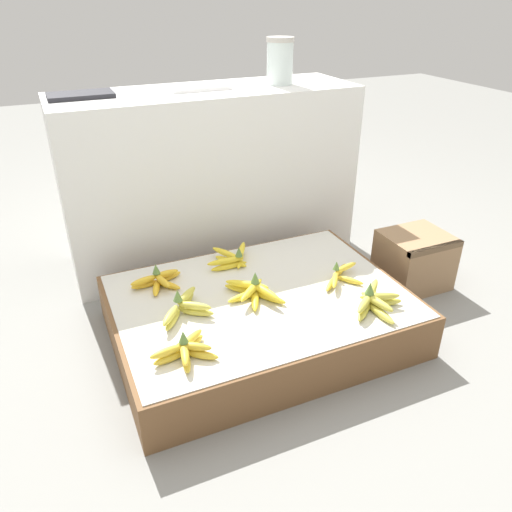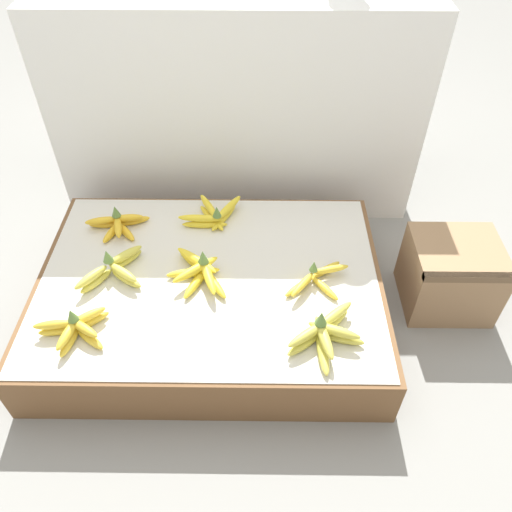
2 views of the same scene
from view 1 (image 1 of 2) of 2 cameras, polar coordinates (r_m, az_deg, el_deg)
name	(u,v)px [view 1 (image 1 of 2)]	position (r m, az deg, el deg)	size (l,w,h in m)	color
ground_plane	(259,334)	(1.99, 0.40, -8.95)	(10.00, 10.00, 0.00)	gray
display_platform	(260,315)	(1.93, 0.41, -6.79)	(1.09, 0.79, 0.18)	brown
back_vendor_table	(211,177)	(2.42, -5.18, 8.96)	(1.36, 0.43, 0.81)	white
wooden_crate	(414,260)	(2.35, 17.61, -0.41)	(0.28, 0.25, 0.25)	#997551
banana_bunch_front_left	(186,350)	(1.59, -8.04, -10.60)	(0.21, 0.17, 0.09)	gold
banana_bunch_front_midright	(374,301)	(1.84, 13.31, -5.00)	(0.23, 0.24, 0.10)	gold
banana_bunch_middle_left	(184,307)	(1.78, -8.22, -5.80)	(0.21, 0.21, 0.10)	gold
banana_bunch_middle_midleft	(254,291)	(1.85, -0.27, -4.05)	(0.20, 0.23, 0.10)	yellow
banana_bunch_middle_midright	(340,275)	(1.99, 9.59, -2.18)	(0.21, 0.18, 0.08)	gold
banana_bunch_back_left	(158,280)	(1.96, -11.08, -2.76)	(0.21, 0.15, 0.09)	gold
banana_bunch_back_midleft	(233,258)	(2.07, -2.69, -0.25)	(0.22, 0.18, 0.09)	yellow
glass_jar	(280,61)	(2.41, 2.75, 21.40)	(0.13, 0.13, 0.20)	silver
foam_tray_white	(198,87)	(2.32, -6.61, 18.65)	(0.27, 0.15, 0.02)	white
foam_tray_dark	(80,95)	(2.24, -19.42, 16.96)	(0.26, 0.15, 0.02)	#232328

